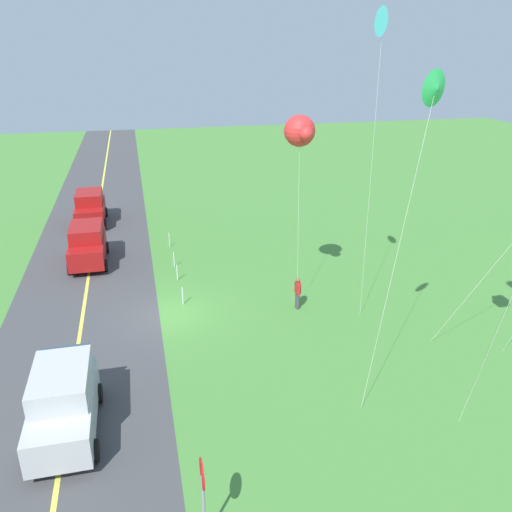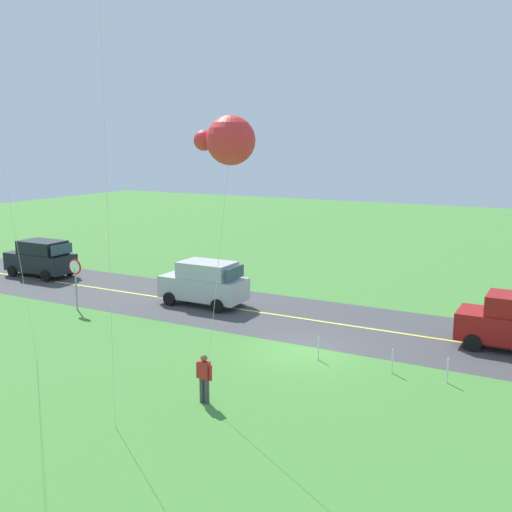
{
  "view_description": "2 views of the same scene",
  "coord_description": "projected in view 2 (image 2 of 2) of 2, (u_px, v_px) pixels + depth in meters",
  "views": [
    {
      "loc": [
        21.84,
        -1.04,
        11.7
      ],
      "look_at": [
        1.32,
        3.83,
        3.14
      ],
      "focal_mm": 36.36,
      "sensor_mm": 36.0,
      "label": 1
    },
    {
      "loc": [
        -9.31,
        21.12,
        8.17
      ],
      "look_at": [
        0.39,
        3.21,
        4.32
      ],
      "focal_mm": 42.47,
      "sensor_mm": 36.0,
      "label": 2
    }
  ],
  "objects": [
    {
      "name": "car_suv_foreground",
      "position": [
        204.0,
        283.0,
        30.65
      ],
      "size": [
        4.4,
        2.12,
        2.24
      ],
      "color": "#B7B7BC",
      "rests_on": "ground"
    },
    {
      "name": "stop_sign",
      "position": [
        75.0,
        274.0,
        29.6
      ],
      "size": [
        0.76,
        0.08,
        2.56
      ],
      "color": "gray",
      "rests_on": "ground"
    },
    {
      "name": "car_parked_east_far",
      "position": [
        41.0,
        258.0,
        37.22
      ],
      "size": [
        4.4,
        2.12,
        2.24
      ],
      "color": "black",
      "rests_on": "ground"
    },
    {
      "name": "fence_post_3",
      "position": [
        318.0,
        348.0,
        22.99
      ],
      "size": [
        0.05,
        0.05,
        0.9
      ],
      "primitive_type": "cylinder",
      "color": "silver",
      "rests_on": "ground"
    },
    {
      "name": "person_adult_near",
      "position": [
        204.0,
        377.0,
        19.12
      ],
      "size": [
        0.58,
        0.22,
        1.6
      ],
      "rotation": [
        0.0,
        0.0,
        5.8
      ],
      "color": "#3F3F47",
      "rests_on": "ground"
    },
    {
      "name": "fence_post_1",
      "position": [
        448.0,
        371.0,
        20.75
      ],
      "size": [
        0.05,
        0.05,
        0.9
      ],
      "primitive_type": "cylinder",
      "color": "silver",
      "rests_on": "ground"
    },
    {
      "name": "ground_plane",
      "position": [
        303.0,
        351.0,
        24.13
      ],
      "size": [
        120.0,
        120.0,
        0.1
      ],
      "primitive_type": "cube",
      "color": "#478438"
    },
    {
      "name": "asphalt_road",
      "position": [
        339.0,
        324.0,
        27.57
      ],
      "size": [
        120.0,
        7.0,
        0.0
      ],
      "primitive_type": "cube",
      "color": "#424244",
      "rests_on": "ground"
    },
    {
      "name": "kite_red_low",
      "position": [
        229.0,
        140.0,
        17.03
      ],
      "size": [
        1.9,
        1.4,
        8.92
      ],
      "color": "silver",
      "rests_on": "ground"
    },
    {
      "name": "fence_post_2",
      "position": [
        392.0,
        361.0,
        21.65
      ],
      "size": [
        0.05,
        0.05,
        0.9
      ],
      "primitive_type": "cylinder",
      "color": "silver",
      "rests_on": "ground"
    },
    {
      "name": "road_centre_stripe",
      "position": [
        339.0,
        324.0,
        27.57
      ],
      "size": [
        120.0,
        0.16,
        0.0
      ],
      "primitive_type": "cube",
      "color": "#E5E04C",
      "rests_on": "asphalt_road"
    }
  ]
}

